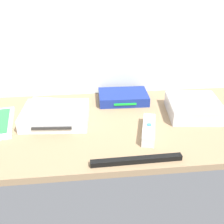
{
  "coord_description": "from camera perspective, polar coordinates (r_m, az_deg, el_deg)",
  "views": [
    {
      "loc": [
        -8.49,
        -76.71,
        44.92
      ],
      "look_at": [
        0.0,
        0.0,
        4.0
      ],
      "focal_mm": 44.06,
      "sensor_mm": 36.0,
      "label": 1
    }
  ],
  "objects": [
    {
      "name": "sensor_bar",
      "position": [
        0.72,
        5.13,
        -9.91
      ],
      "size": [
        24.03,
        2.3,
        1.4
      ],
      "primitive_type": "cube",
      "rotation": [
        0.0,
        0.0,
        0.02
      ],
      "color": "black",
      "rests_on": "ground_plane"
    },
    {
      "name": "back_wall",
      "position": [
        1.02,
        -1.62,
        20.68
      ],
      "size": [
        110.0,
        1.2,
        64.0
      ],
      "primitive_type": "cube",
      "color": "silver",
      "rests_on": "ground"
    },
    {
      "name": "ground_plane",
      "position": [
        0.9,
        0.0,
        -2.82
      ],
      "size": [
        100.0,
        48.0,
        2.0
      ],
      "primitive_type": "cube",
      "color": "#9E7F5B",
      "rests_on": "ground"
    },
    {
      "name": "game_console",
      "position": [
        0.91,
        -11.6,
        -0.64
      ],
      "size": [
        22.23,
        17.78,
        4.4
      ],
      "rotation": [
        0.0,
        0.0,
        -0.08
      ],
      "color": "white",
      "rests_on": "ground_plane"
    },
    {
      "name": "network_router",
      "position": [
        1.03,
        2.33,
        3.13
      ],
      "size": [
        18.31,
        12.74,
        3.4
      ],
      "rotation": [
        0.0,
        0.0,
        -0.03
      ],
      "color": "navy",
      "rests_on": "ground_plane"
    },
    {
      "name": "mini_computer",
      "position": [
        0.97,
        16.6,
        0.91
      ],
      "size": [
        18.86,
        18.86,
        5.3
      ],
      "rotation": [
        0.0,
        0.0,
        -0.12
      ],
      "color": "silver",
      "rests_on": "ground_plane"
    },
    {
      "name": "remote_classic_pad",
      "position": [
        0.9,
        -12.61,
        1.22
      ],
      "size": [
        15.88,
        11.18,
        2.4
      ],
      "rotation": [
        0.0,
        0.0,
        -0.24
      ],
      "color": "white",
      "rests_on": "game_console"
    },
    {
      "name": "remote_wand",
      "position": [
        0.84,
        7.62,
        -3.63
      ],
      "size": [
        7.22,
        15.23,
        3.4
      ],
      "rotation": [
        0.0,
        0.0,
        -0.26
      ],
      "color": "white",
      "rests_on": "ground_plane"
    }
  ]
}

